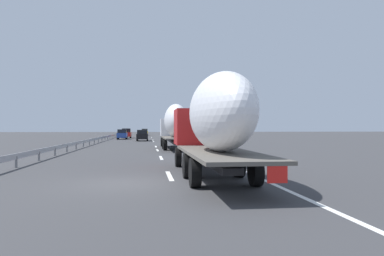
# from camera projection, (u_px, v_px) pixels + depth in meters

# --- Properties ---
(ground_plane) EXTENTS (260.00, 260.00, 0.00)m
(ground_plane) POSITION_uv_depth(u_px,v_px,m) (141.00, 142.00, 53.44)
(ground_plane) COLOR #38383A
(lane_stripe_0) EXTENTS (3.20, 0.20, 0.01)m
(lane_stripe_0) POSITION_uv_depth(u_px,v_px,m) (169.00, 176.00, 15.95)
(lane_stripe_0) COLOR white
(lane_stripe_0) RESTS_ON ground_plane
(lane_stripe_1) EXTENTS (3.20, 0.20, 0.01)m
(lane_stripe_1) POSITION_uv_depth(u_px,v_px,m) (161.00, 158.00, 25.46)
(lane_stripe_1) COLOR white
(lane_stripe_1) RESTS_ON ground_plane
(lane_stripe_2) EXTENTS (3.20, 0.20, 0.01)m
(lane_stripe_2) POSITION_uv_depth(u_px,v_px,m) (158.00, 150.00, 34.15)
(lane_stripe_2) COLOR white
(lane_stripe_2) RESTS_ON ground_plane
(lane_stripe_3) EXTENTS (3.20, 0.20, 0.01)m
(lane_stripe_3) POSITION_uv_depth(u_px,v_px,m) (156.00, 147.00, 40.63)
(lane_stripe_3) COLOR white
(lane_stripe_3) RESTS_ON ground_plane
(lane_stripe_4) EXTENTS (3.20, 0.20, 0.01)m
(lane_stripe_4) POSITION_uv_depth(u_px,v_px,m) (153.00, 141.00, 55.86)
(lane_stripe_4) COLOR white
(lane_stripe_4) RESTS_ON ground_plane
(lane_stripe_5) EXTENTS (3.20, 0.20, 0.01)m
(lane_stripe_5) POSITION_uv_depth(u_px,v_px,m) (153.00, 140.00, 61.63)
(lane_stripe_5) COLOR white
(lane_stripe_5) RESTS_ON ground_plane
(lane_stripe_6) EXTENTS (3.20, 0.20, 0.01)m
(lane_stripe_6) POSITION_uv_depth(u_px,v_px,m) (152.00, 138.00, 77.43)
(lane_stripe_6) COLOR white
(lane_stripe_6) RESTS_ON ground_plane
(edge_line_right) EXTENTS (110.00, 0.20, 0.01)m
(edge_line_right) POSITION_uv_depth(u_px,v_px,m) (176.00, 141.00, 59.08)
(edge_line_right) COLOR white
(edge_line_right) RESTS_ON ground_plane
(truck_lead) EXTENTS (13.23, 2.55, 4.41)m
(truck_lead) POSITION_uv_depth(u_px,v_px,m) (175.00, 124.00, 36.63)
(truck_lead) COLOR silver
(truck_lead) RESTS_ON ground_plane
(truck_trailing) EXTENTS (12.70, 2.55, 4.19)m
(truck_trailing) POSITION_uv_depth(u_px,v_px,m) (214.00, 120.00, 15.19)
(truck_trailing) COLOR #B21919
(truck_trailing) RESTS_ON ground_plane
(car_blue_sedan) EXTENTS (4.10, 1.74, 1.81)m
(car_blue_sedan) POSITION_uv_depth(u_px,v_px,m) (122.00, 134.00, 66.21)
(car_blue_sedan) COLOR #28479E
(car_blue_sedan) RESTS_ON ground_plane
(car_yellow_coupe) EXTENTS (4.28, 1.81, 1.81)m
(car_yellow_coupe) POSITION_uv_depth(u_px,v_px,m) (145.00, 132.00, 101.91)
(car_yellow_coupe) COLOR gold
(car_yellow_coupe) RESTS_ON ground_plane
(car_red_compact) EXTENTS (4.49, 1.83, 1.95)m
(car_red_compact) POSITION_uv_depth(u_px,v_px,m) (127.00, 133.00, 74.35)
(car_red_compact) COLOR red
(car_red_compact) RESTS_ON ground_plane
(car_black_suv) EXTENTS (4.64, 1.81, 1.77)m
(car_black_suv) POSITION_uv_depth(u_px,v_px,m) (142.00, 135.00, 58.14)
(car_black_suv) COLOR black
(car_black_suv) RESTS_ON ground_plane
(road_sign) EXTENTS (0.10, 0.90, 3.47)m
(road_sign) POSITION_uv_depth(u_px,v_px,m) (188.00, 126.00, 52.88)
(road_sign) COLOR gray
(road_sign) RESTS_ON ground_plane
(tree_0) EXTENTS (3.85, 3.85, 5.94)m
(tree_0) POSITION_uv_depth(u_px,v_px,m) (186.00, 121.00, 98.15)
(tree_0) COLOR #472D19
(tree_0) RESTS_ON ground_plane
(tree_1) EXTENTS (3.56, 3.56, 7.61)m
(tree_1) POSITION_uv_depth(u_px,v_px,m) (194.00, 118.00, 91.24)
(tree_1) COLOR #472D19
(tree_1) RESTS_ON ground_plane
(tree_2) EXTENTS (3.58, 3.58, 5.31)m
(tree_2) POSITION_uv_depth(u_px,v_px,m) (204.00, 121.00, 66.29)
(tree_2) COLOR #472D19
(tree_2) RESTS_ON ground_plane
(tree_3) EXTENTS (2.76, 2.76, 6.25)m
(tree_3) POSITION_uv_depth(u_px,v_px,m) (190.00, 120.00, 97.38)
(tree_3) COLOR #472D19
(tree_3) RESTS_ON ground_plane
(guardrail_median) EXTENTS (94.00, 0.10, 0.76)m
(guardrail_median) POSITION_uv_depth(u_px,v_px,m) (102.00, 138.00, 55.68)
(guardrail_median) COLOR #9EA0A5
(guardrail_median) RESTS_ON ground_plane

